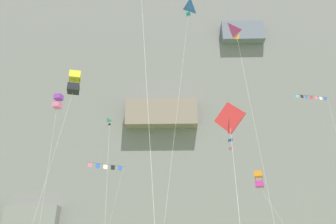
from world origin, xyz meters
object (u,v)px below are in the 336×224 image
at_px(kite_box_high_left, 74,83).
at_px(kite_diamond_mid_left, 229,119).
at_px(kite_box_low_right, 259,179).
at_px(kite_delta_upper_mid, 243,38).
at_px(kite_delta_mid_right, 112,133).
at_px(kite_banner_high_center, 105,169).
at_px(kite_delta_low_center, 183,17).
at_px(kite_banner_low_left, 315,105).
at_px(kite_box_mid_center, 58,102).

relative_size(kite_box_high_left, kite_diamond_mid_left, 1.73).
relative_size(kite_box_low_right, kite_delta_upper_mid, 0.43).
distance_m(kite_delta_mid_right, kite_diamond_mid_left, 18.70).
bearing_deg(kite_banner_high_center, kite_box_high_left, -89.87).
height_order(kite_delta_low_center, kite_banner_low_left, kite_delta_low_center).
distance_m(kite_diamond_mid_left, kite_banner_high_center, 30.62).
relative_size(kite_box_mid_center, kite_banner_high_center, 1.30).
bearing_deg(kite_delta_low_center, kite_banner_low_left, 38.08).
relative_size(kite_delta_upper_mid, kite_box_high_left, 1.07).
bearing_deg(kite_banner_low_left, kite_delta_upper_mid, -127.76).
relative_size(kite_delta_upper_mid, kite_delta_low_center, 0.81).
xyz_separation_m(kite_box_low_right, kite_delta_low_center, (-6.01, -0.90, 16.75)).
bearing_deg(kite_box_high_left, kite_banner_high_center, 90.13).
bearing_deg(kite_delta_mid_right, kite_banner_low_left, 16.16).
bearing_deg(kite_box_mid_center, kite_banner_high_center, 75.13).
bearing_deg(kite_banner_low_left, kite_box_mid_center, -166.61).
xyz_separation_m(kite_delta_upper_mid, kite_delta_low_center, (-5.17, 2.62, 4.86)).
bearing_deg(kite_diamond_mid_left, kite_banner_low_left, 54.47).
relative_size(kite_diamond_mid_left, kite_banner_low_left, 0.48).
distance_m(kite_box_high_left, kite_banner_low_left, 32.15).
relative_size(kite_box_mid_center, kite_delta_upper_mid, 0.95).
bearing_deg(kite_banner_low_left, kite_box_high_left, -156.30).
height_order(kite_delta_upper_mid, kite_box_high_left, kite_delta_upper_mid).
xyz_separation_m(kite_delta_upper_mid, kite_banner_high_center, (-16.13, 21.80, -5.80)).
height_order(kite_box_mid_center, kite_diamond_mid_left, kite_box_mid_center).
height_order(kite_box_high_left, kite_banner_low_left, kite_banner_low_left).
relative_size(kite_box_low_right, kite_diamond_mid_left, 0.80).
height_order(kite_box_mid_center, kite_delta_low_center, kite_delta_low_center).
bearing_deg(kite_banner_low_left, kite_delta_low_center, -141.92).
relative_size(kite_delta_mid_right, kite_banner_high_center, 1.08).
distance_m(kite_box_mid_center, kite_delta_upper_mid, 21.59).
xyz_separation_m(kite_delta_low_center, kite_banner_low_left, (18.33, 14.37, -3.11)).
distance_m(kite_delta_upper_mid, kite_box_high_left, 16.73).
relative_size(kite_box_low_right, kite_box_high_left, 0.46).
distance_m(kite_delta_low_center, kite_banner_high_center, 24.52).
bearing_deg(kite_box_high_left, kite_box_low_right, -2.13).
relative_size(kite_delta_low_center, kite_banner_low_left, 1.09).
height_order(kite_box_mid_center, kite_banner_high_center, kite_box_mid_center).
relative_size(kite_diamond_mid_left, kite_banner_high_center, 0.74).
relative_size(kite_delta_mid_right, kite_box_high_left, 0.84).
bearing_deg(kite_banner_low_left, kite_box_low_right, -132.47).
relative_size(kite_delta_mid_right, kite_delta_upper_mid, 0.78).
relative_size(kite_box_mid_center, kite_box_high_left, 1.01).
distance_m(kite_diamond_mid_left, kite_banner_low_left, 30.04).
distance_m(kite_box_low_right, kite_delta_upper_mid, 12.44).
relative_size(kite_delta_upper_mid, kite_diamond_mid_left, 1.86).
bearing_deg(kite_delta_upper_mid, kite_diamond_mid_left, -117.60).
relative_size(kite_delta_mid_right, kite_diamond_mid_left, 1.46).
bearing_deg(kite_box_mid_center, kite_box_low_right, -15.68).
bearing_deg(kite_delta_mid_right, kite_box_high_left, -119.99).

